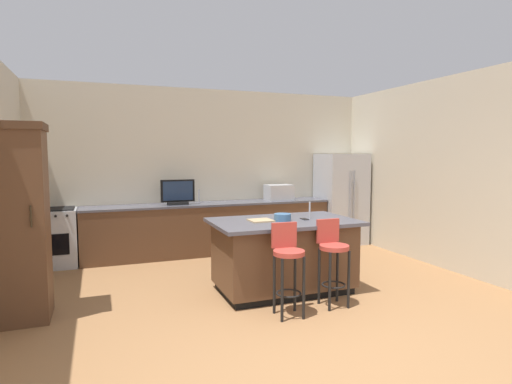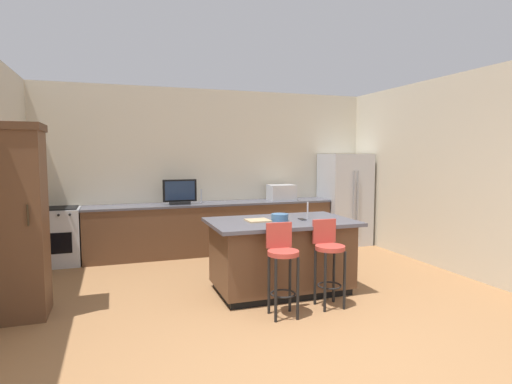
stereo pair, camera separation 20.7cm
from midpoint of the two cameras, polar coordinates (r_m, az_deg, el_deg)
ground_plane at (r=3.89m, az=12.35°, el=-21.74°), size 18.29×18.29×0.00m
wall_back at (r=7.75m, az=-5.29°, el=3.00°), size 6.55×0.12×2.92m
wall_right at (r=7.18m, az=24.17°, el=2.39°), size 0.12×4.97×2.92m
counter_back at (r=7.47m, az=-5.02°, el=-4.89°), size 4.35×0.62×0.90m
kitchen_island at (r=5.41m, az=4.51°, el=-8.56°), size 1.82×1.13×0.92m
refrigerator at (r=8.36m, az=12.70°, el=-0.95°), size 0.85×0.79×1.76m
range_oven at (r=7.30m, az=-24.86°, el=-5.54°), size 0.72×0.63×0.92m
cabinet_tower at (r=5.06m, az=-29.07°, el=-3.12°), size 0.63×0.60×2.08m
microwave at (r=7.81m, az=4.27°, el=-0.07°), size 0.48×0.36×0.29m
tv_monitor at (r=7.22m, az=-9.56°, el=-0.12°), size 0.57×0.16×0.43m
sink_faucet_back at (r=7.45m, az=-6.69°, el=-0.52°), size 0.02×0.02×0.24m
sink_faucet_island at (r=5.46m, az=8.15°, el=-2.49°), size 0.02×0.02×0.22m
bar_stool_left at (r=4.57m, az=4.92°, el=-9.34°), size 0.34×0.35×1.01m
bar_stool_right at (r=4.93m, az=11.08°, el=-8.43°), size 0.34×0.34×1.00m
fruit_bowl at (r=5.25m, az=4.38°, el=-3.48°), size 0.21×0.21×0.09m
cell_phone at (r=5.40m, az=7.42°, el=-3.70°), size 0.08×0.16×0.01m
tv_remote at (r=5.37m, az=4.63°, el=-3.65°), size 0.11×0.17×0.02m
cutting_board at (r=5.23m, az=1.39°, el=-3.90°), size 0.28×0.28×0.02m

